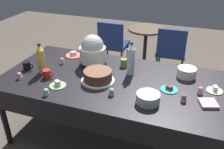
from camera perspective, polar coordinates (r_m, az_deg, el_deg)
name	(u,v)px	position (r m, az deg, el deg)	size (l,w,h in m)	color
ground	(112,136)	(2.85, 0.00, -14.26)	(9.00, 9.00, 0.00)	brown
potluck_table	(112,84)	(2.44, 0.00, -2.31)	(2.20, 1.10, 0.75)	black
frosted_layer_cake	(98,76)	(2.35, -3.36, -0.36)	(0.33, 0.33, 0.11)	silver
slow_cooker	(93,51)	(2.64, -4.57, 5.42)	(0.30, 0.30, 0.34)	black
glass_salad_bowl	(148,98)	(2.06, 8.46, -5.50)	(0.20, 0.20, 0.09)	#B2C6BC
ceramic_snack_bowl	(187,72)	(2.54, 17.13, 0.50)	(0.19, 0.19, 0.10)	silver
dessert_plate_sage	(58,85)	(2.34, -12.64, -2.35)	(0.16, 0.16, 0.06)	#8CA87F
dessert_plate_cream	(215,90)	(2.40, 23.00, -3.35)	(0.15, 0.15, 0.05)	beige
dessert_plate_teal	(169,89)	(2.29, 13.29, -3.32)	(0.16, 0.16, 0.04)	teal
dessert_plate_coral	(74,55)	(2.94, -9.02, 4.62)	(0.19, 0.19, 0.05)	#E07266
cupcake_vanilla	(184,98)	(2.15, 16.50, -5.33)	(0.05, 0.05, 0.07)	beige
cupcake_cocoa	(112,92)	(2.14, -0.09, -4.12)	(0.05, 0.05, 0.07)	beige
cupcake_rose	(19,76)	(2.57, -20.93, -0.27)	(0.05, 0.05, 0.07)	beige
cupcake_mint	(62,61)	(2.76, -11.65, 3.17)	(0.05, 0.05, 0.07)	beige
cupcake_berry	(200,90)	(2.30, 20.04, -3.52)	(0.05, 0.05, 0.07)	beige
cupcake_lemon	(46,92)	(2.22, -15.24, -4.00)	(0.05, 0.05, 0.07)	beige
soda_bottle_ginger_ale	(41,59)	(2.56, -16.35, 3.43)	(0.08, 0.08, 0.32)	gold
soda_bottle_water	(131,59)	(2.44, 4.48, 3.54)	(0.08, 0.08, 0.34)	silver
coffee_mug_black	(27,66)	(2.72, -19.33, 1.99)	(0.12, 0.08, 0.09)	black
coffee_mug_olive	(124,63)	(2.64, 2.88, 2.81)	(0.11, 0.07, 0.08)	olive
coffee_mug_red	(47,74)	(2.50, -15.02, 0.18)	(0.12, 0.08, 0.08)	#B2231E
paper_napkin_stack	(208,103)	(2.18, 21.70, -6.33)	(0.14, 0.14, 0.02)	pink
maroon_chair_left	(113,42)	(4.04, 0.17, 7.57)	(0.45, 0.45, 0.85)	navy
maroon_chair_right	(171,50)	(3.85, 13.72, 5.66)	(0.46, 0.46, 0.85)	navy
round_cafe_table	(145,41)	(4.11, 7.86, 7.81)	(0.60, 0.60, 0.72)	#473323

